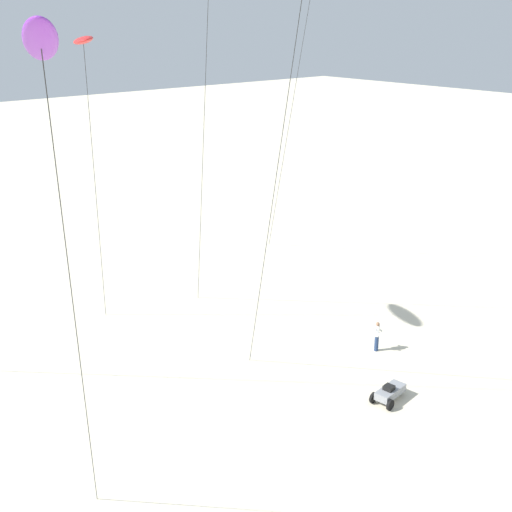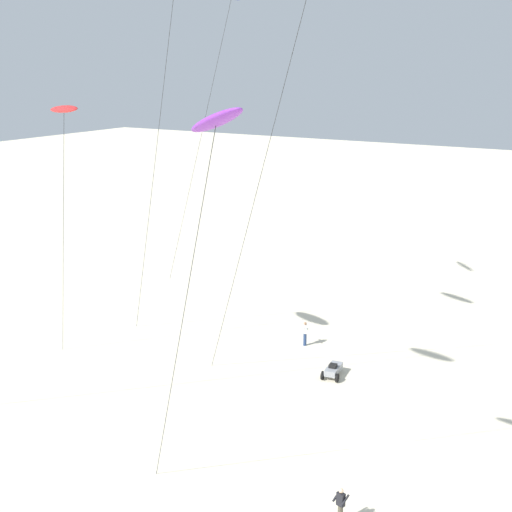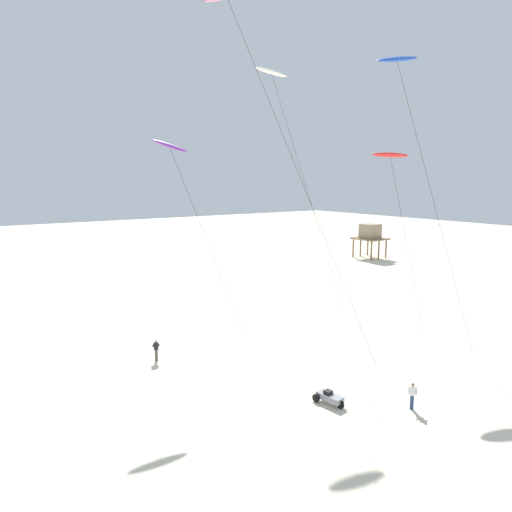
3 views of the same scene
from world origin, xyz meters
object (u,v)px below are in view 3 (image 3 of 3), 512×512
(kite_flyer_middle, at_px, (156,350))
(stilt_house, at_px, (370,234))
(kite_white, at_px, (272,75))
(kite_flyer_nearest, at_px, (412,395))
(kite_purple, at_px, (170,147))
(kite_pink, at_px, (230,4))
(kite_red, at_px, (391,156))
(kite_blue, at_px, (398,61))
(beach_buggy, at_px, (329,397))

(kite_flyer_middle, xyz_separation_m, stilt_house, (-22.98, 49.94, 3.43))
(kite_flyer_middle, height_order, stilt_house, stilt_house)
(kite_flyer_middle, relative_size, stilt_house, 0.28)
(kite_white, xyz_separation_m, kite_flyer_nearest, (20.07, -4.34, -22.48))
(kite_white, bearing_deg, kite_flyer_middle, -73.67)
(kite_white, bearing_deg, kite_purple, -87.77)
(kite_pink, relative_size, kite_purple, 1.49)
(kite_red, xyz_separation_m, kite_flyer_nearest, (10.55, -9.94, -14.84))
(kite_purple, bearing_deg, kite_white, 92.23)
(kite_flyer_middle, bearing_deg, kite_flyer_nearest, 31.24)
(kite_red, xyz_separation_m, stilt_house, (-28.39, 30.32, -11.41))
(kite_red, height_order, kite_flyer_middle, kite_red)
(kite_blue, bearing_deg, kite_red, 130.79)
(kite_blue, xyz_separation_m, stilt_house, (-32.48, 35.06, -17.66))
(kite_purple, xyz_separation_m, kite_flyer_middle, (3.69, -3.36, -15.44))
(kite_flyer_nearest, bearing_deg, kite_blue, 141.18)
(kite_pink, height_order, stilt_house, kite_pink)
(kite_white, height_order, kite_flyer_nearest, kite_white)
(kite_white, relative_size, kite_flyer_middle, 14.47)
(kite_pink, bearing_deg, kite_white, 132.23)
(kite_white, xyz_separation_m, kite_flyer_middle, (4.11, -14.02, -22.48))
(kite_blue, relative_size, stilt_house, 3.76)
(kite_purple, bearing_deg, kite_red, 60.75)
(kite_red, distance_m, kite_flyer_nearest, 20.75)
(kite_flyer_nearest, distance_m, beach_buggy, 4.95)
(kite_white, height_order, kite_pink, kite_pink)
(kite_white, distance_m, kite_purple, 12.78)
(kite_white, distance_m, beach_buggy, 29.48)
(kite_red, distance_m, beach_buggy, 21.67)
(stilt_house, distance_m, beach_buggy, 56.62)
(kite_white, height_order, stilt_house, kite_white)
(kite_purple, relative_size, stilt_house, 2.84)
(kite_white, bearing_deg, kite_blue, 3.60)
(kite_flyer_nearest, bearing_deg, beach_buggy, -132.91)
(kite_red, distance_m, kite_flyer_middle, 25.19)
(kite_blue, xyz_separation_m, kite_white, (-13.62, -0.86, 1.38))
(kite_white, relative_size, kite_red, 1.50)
(kite_pink, xyz_separation_m, beach_buggy, (7.27, 2.46, -24.26))
(kite_pink, xyz_separation_m, kite_purple, (-9.03, -0.25, -8.35))
(kite_pink, bearing_deg, kite_blue, 69.70)
(stilt_house, bearing_deg, kite_purple, -67.51)
(kite_flyer_middle, bearing_deg, beach_buggy, 25.71)
(kite_white, distance_m, kite_flyer_middle, 26.81)
(kite_white, xyz_separation_m, kite_purple, (0.41, -10.66, -7.04))
(kite_white, distance_m, kite_flyer_nearest, 30.45)
(kite_purple, height_order, beach_buggy, kite_purple)
(kite_white, bearing_deg, kite_pink, -47.77)
(kite_red, bearing_deg, kite_flyer_middle, -105.42)
(kite_blue, distance_m, kite_flyer_nearest, 22.67)
(kite_blue, height_order, beach_buggy, kite_blue)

